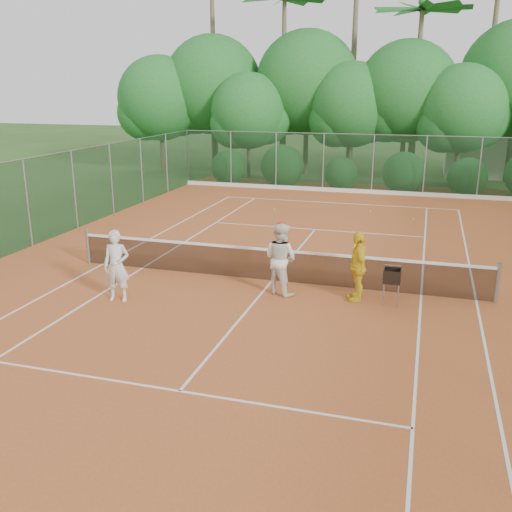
{
  "coord_description": "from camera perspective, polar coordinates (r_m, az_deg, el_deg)",
  "views": [
    {
      "loc": [
        3.99,
        -14.84,
        5.34
      ],
      "look_at": [
        -0.11,
        -1.2,
        1.1
      ],
      "focal_mm": 40.0,
      "sensor_mm": 36.0,
      "label": 1
    }
  ],
  "objects": [
    {
      "name": "stray_ball_c",
      "position": [
        24.58,
        15.47,
        3.54
      ],
      "size": [
        0.07,
        0.07,
        0.07
      ],
      "primitive_type": "sphere",
      "color": "#BAD130",
      "rests_on": "clay_court"
    },
    {
      "name": "stray_ball_a",
      "position": [
        25.64,
        1.85,
        4.66
      ],
      "size": [
        0.07,
        0.07,
        0.07
      ],
      "primitive_type": "sphere",
      "color": "yellow",
      "rests_on": "clay_court"
    },
    {
      "name": "stray_ball_b",
      "position": [
        25.77,
        11.37,
        4.4
      ],
      "size": [
        0.07,
        0.07,
        0.07
      ],
      "primitive_type": "sphere",
      "color": "#C7E836",
      "rests_on": "clay_court"
    },
    {
      "name": "player_center_grp",
      "position": [
        15.05,
        2.46,
        -0.23
      ],
      "size": [
        1.16,
        1.06,
        1.96
      ],
      "color": "white",
      "rests_on": "clay_court"
    },
    {
      "name": "player_yellow",
      "position": [
        14.8,
        10.12,
        -1.0
      ],
      "size": [
        0.78,
        1.16,
        1.83
      ],
      "primitive_type": "imported",
      "rotation": [
        0.0,
        0.0,
        -1.23
      ],
      "color": "yellow",
      "rests_on": "clay_court"
    },
    {
      "name": "ground",
      "position": [
        16.27,
        1.59,
        -2.59
      ],
      "size": [
        120.0,
        120.0,
        0.0
      ],
      "primitive_type": "plane",
      "color": "#2A4D1B",
      "rests_on": "ground"
    },
    {
      "name": "tennis_net",
      "position": [
        16.1,
        1.6,
        -0.8
      ],
      "size": [
        11.97,
        0.1,
        1.1
      ],
      "color": "gray",
      "rests_on": "clay_court"
    },
    {
      "name": "tropical_treeline",
      "position": [
        35.16,
        13.06,
        15.79
      ],
      "size": [
        32.1,
        8.49,
        15.03
      ],
      "color": "brown",
      "rests_on": "ground"
    },
    {
      "name": "ball_hopper",
      "position": [
        14.73,
        13.45,
        -2.0
      ],
      "size": [
        0.41,
        0.41,
        0.93
      ],
      "rotation": [
        0.0,
        0.0,
        0.37
      ],
      "color": "gray",
      "rests_on": "clay_court"
    },
    {
      "name": "player_white",
      "position": [
        14.98,
        -13.77,
        -0.96
      ],
      "size": [
        0.75,
        0.57,
        1.86
      ],
      "primitive_type": "imported",
      "rotation": [
        0.0,
        0.0,
        0.2
      ],
      "color": "silver",
      "rests_on": "clay_court"
    },
    {
      "name": "fence_back",
      "position": [
        30.35,
        9.16,
        9.13
      ],
      "size": [
        18.07,
        0.07,
        3.0
      ],
      "color": "#19381E",
      "rests_on": "clay_court"
    },
    {
      "name": "clay_court",
      "position": [
        16.27,
        1.59,
        -2.56
      ],
      "size": [
        18.0,
        36.0,
        0.02
      ],
      "primitive_type": "cube",
      "color": "#B55B29",
      "rests_on": "ground"
    },
    {
      "name": "court_markings",
      "position": [
        16.26,
        1.59,
        -2.52
      ],
      "size": [
        11.03,
        23.83,
        0.01
      ],
      "color": "white",
      "rests_on": "clay_court"
    }
  ]
}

